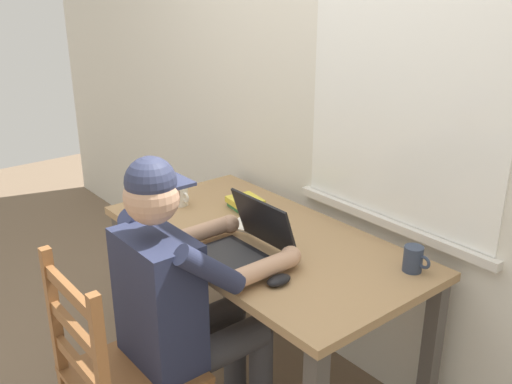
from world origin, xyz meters
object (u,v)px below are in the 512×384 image
at_px(computer_mouse, 279,280).
at_px(coffee_mug_white, 180,196).
at_px(desk, 261,257).
at_px(laptop, 246,244).
at_px(seated_person, 184,295).
at_px(coffee_mug_dark, 414,259).
at_px(book_stack_main, 246,203).
at_px(wooden_chair, 120,377).

xyz_separation_m(computer_mouse, coffee_mug_white, (-0.86, 0.13, 0.03)).
height_order(desk, laptop, laptop).
bearing_deg(computer_mouse, seated_person, -136.34).
xyz_separation_m(coffee_mug_dark, book_stack_main, (-0.87, -0.10, -0.02)).
bearing_deg(coffee_mug_white, desk, 8.55).
bearing_deg(wooden_chair, desk, 97.69).
distance_m(wooden_chair, laptop, 0.66).
distance_m(laptop, coffee_mug_dark, 0.63).
bearing_deg(coffee_mug_dark, computer_mouse, -118.03).
distance_m(desk, laptop, 0.25).
height_order(seated_person, book_stack_main, seated_person).
relative_size(coffee_mug_dark, book_stack_main, 0.64).
height_order(laptop, coffee_mug_dark, laptop).
distance_m(laptop, book_stack_main, 0.49).
relative_size(desk, wooden_chair, 1.54).
distance_m(seated_person, wooden_chair, 0.36).
relative_size(seated_person, book_stack_main, 7.14).
bearing_deg(book_stack_main, wooden_chair, -66.61).
xyz_separation_m(computer_mouse, book_stack_main, (-0.63, 0.35, 0.01)).
bearing_deg(computer_mouse, wooden_chair, -115.87).
bearing_deg(laptop, coffee_mug_dark, 40.19).
distance_m(computer_mouse, coffee_mug_white, 0.87).
relative_size(desk, computer_mouse, 14.31).
bearing_deg(book_stack_main, computer_mouse, -29.03).
relative_size(coffee_mug_white, book_stack_main, 0.68).
xyz_separation_m(laptop, computer_mouse, (0.24, -0.04, -0.04)).
distance_m(seated_person, book_stack_main, 0.71).
relative_size(wooden_chair, computer_mouse, 9.30).
relative_size(seated_person, wooden_chair, 1.33).
bearing_deg(desk, coffee_mug_dark, 22.47).
xyz_separation_m(seated_person, wooden_chair, (0.00, -0.28, -0.22)).
bearing_deg(wooden_chair, computer_mouse, 64.13).
bearing_deg(computer_mouse, laptop, 169.91).
bearing_deg(seated_person, coffee_mug_dark, 54.56).
height_order(desk, wooden_chair, wooden_chair).
height_order(desk, seated_person, seated_person).
bearing_deg(wooden_chair, laptop, 89.02).
relative_size(seated_person, coffee_mug_dark, 11.18).
relative_size(desk, coffee_mug_white, 12.22).
height_order(coffee_mug_white, coffee_mug_dark, coffee_mug_dark).
relative_size(wooden_chair, coffee_mug_dark, 8.42).
bearing_deg(coffee_mug_dark, wooden_chair, -116.88).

